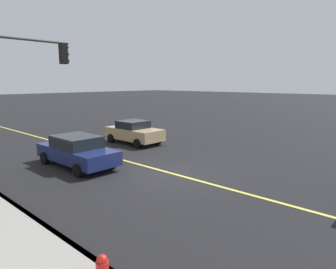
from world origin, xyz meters
The scene contains 6 objects.
ground centered at (0.00, 0.00, 0.00)m, with size 200.00×200.00×0.00m, color black.
curb_edge centered at (0.00, 6.29, 0.07)m, with size 80.00×0.16×0.15m, color slate.
lane_stripe_center centered at (0.00, 0.00, 0.01)m, with size 80.00×0.16×0.01m, color #D8CC4C.
car_tan centered at (6.43, -3.38, 0.77)m, with size 4.06×2.05×1.52m.
car_navy centered at (4.25, 2.20, 0.77)m, with size 4.72×2.03×1.51m.
traffic_light_mast centered at (4.01, 5.06, 4.15)m, with size 0.28×4.21×6.06m.
Camera 1 is at (-8.62, 9.70, 4.07)m, focal length 31.99 mm.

